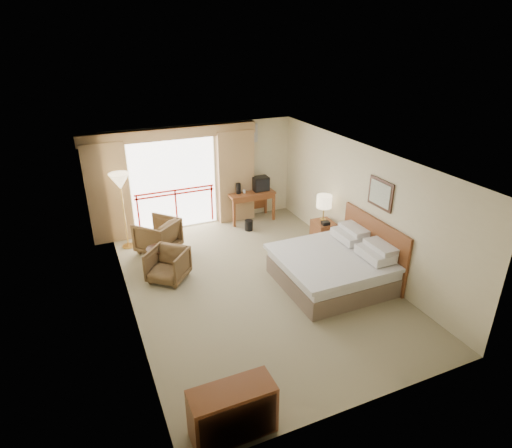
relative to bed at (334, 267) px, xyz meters
name	(u,v)px	position (x,y,z in m)	size (l,w,h in m)	color
floor	(256,284)	(-1.50, 0.60, -0.38)	(7.00, 7.00, 0.00)	#7E7554
ceiling	(256,159)	(-1.50, 0.60, 2.32)	(7.00, 7.00, 0.00)	white
wall_back	(203,175)	(-1.50, 4.10, 0.97)	(5.00, 5.00, 0.00)	beige
wall_front	(365,329)	(-1.50, -2.90, 0.97)	(5.00, 5.00, 0.00)	beige
wall_left	(125,249)	(-4.00, 0.60, 0.97)	(7.00, 7.00, 0.00)	beige
wall_right	(361,206)	(1.00, 0.60, 0.97)	(7.00, 7.00, 0.00)	beige
balcony_door	(174,185)	(-2.30, 4.08, 0.82)	(2.40, 2.40, 0.00)	white
balcony_railing	(176,199)	(-2.30, 4.06, 0.44)	(2.09, 0.03, 1.02)	red
curtain_left	(108,193)	(-3.95, 3.95, 0.87)	(1.00, 0.26, 2.50)	#93714C
curtain_right	(235,176)	(-0.65, 3.95, 0.87)	(1.00, 0.26, 2.50)	#93714C
valance	(171,134)	(-2.30, 3.98, 2.17)	(4.40, 0.22, 0.28)	#93714C
hvac_vent	(249,133)	(-0.20, 4.07, 1.97)	(0.50, 0.04, 0.50)	silver
bed	(334,267)	(0.00, 0.00, 0.00)	(2.13, 2.06, 0.97)	brown
headboard	(373,247)	(0.96, 0.00, 0.27)	(0.06, 2.10, 1.30)	#612C13
framed_art	(380,194)	(0.97, 0.00, 1.47)	(0.04, 0.72, 0.60)	black
nightstand	(323,234)	(0.68, 1.52, -0.05)	(0.46, 0.55, 0.66)	#612C13
table_lamp	(324,202)	(0.68, 1.57, 0.78)	(0.36, 0.36, 0.64)	tan
phone	(326,223)	(0.63, 1.37, 0.32)	(0.18, 0.14, 0.08)	black
desk	(250,197)	(-0.30, 3.80, 0.27)	(1.27, 0.62, 0.83)	#612C13
tv	(261,184)	(0.00, 3.73, 0.64)	(0.42, 0.34, 0.39)	black
coffee_maker	(238,188)	(-0.65, 3.74, 0.60)	(0.13, 0.13, 0.29)	black
cup	(244,192)	(-0.50, 3.69, 0.50)	(0.07, 0.07, 0.10)	white
wastebasket	(249,225)	(-0.61, 3.12, -0.24)	(0.22, 0.22, 0.27)	black
armchair_far	(159,251)	(-3.04, 2.90, -0.38)	(0.86, 0.88, 0.80)	#49341E
armchair_near	(169,279)	(-3.12, 1.51, -0.38)	(0.75, 0.77, 0.70)	#49341E
side_table	(158,255)	(-3.22, 2.03, -0.02)	(0.48, 0.48, 0.52)	black
book	(157,248)	(-3.22, 2.03, 0.15)	(0.16, 0.21, 0.02)	white
floor_lamp	(120,184)	(-3.69, 3.42, 1.23)	(0.48, 0.48, 1.87)	tan
dresser	(233,412)	(-3.22, -2.61, -0.01)	(1.11, 0.47, 0.74)	#612C13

